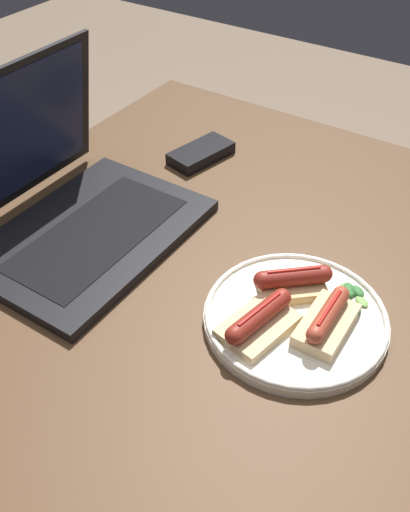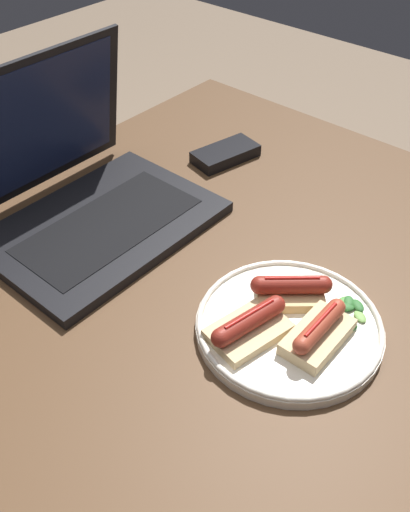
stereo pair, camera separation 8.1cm
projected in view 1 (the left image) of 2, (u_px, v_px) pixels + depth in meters
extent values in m
cube|color=#4C331E|center=(110.00, 360.00, 0.77)|extent=(1.48, 0.87, 0.04)
cylinder|color=#4C331E|center=(184.00, 236.00, 1.56)|extent=(0.05, 0.05, 0.71)
cube|color=black|center=(91.00, 234.00, 0.93)|extent=(0.37, 0.26, 0.02)
cube|color=black|center=(98.00, 233.00, 0.92)|extent=(0.30, 0.14, 0.00)
cube|color=black|center=(9.00, 138.00, 0.91)|extent=(0.37, 0.05, 0.24)
cube|color=#192347|center=(11.00, 138.00, 0.91)|extent=(0.33, 0.04, 0.21)
cylinder|color=silver|center=(295.00, 319.00, 0.79)|extent=(0.26, 0.26, 0.01)
torus|color=silver|center=(296.00, 314.00, 0.79)|extent=(0.25, 0.25, 0.01)
cube|color=tan|center=(292.00, 287.00, 0.82)|extent=(0.11, 0.11, 0.01)
cylinder|color=maroon|center=(293.00, 277.00, 0.81)|extent=(0.08, 0.08, 0.03)
sphere|color=maroon|center=(262.00, 280.00, 0.80)|extent=(0.03, 0.03, 0.03)
sphere|color=maroon|center=(324.00, 274.00, 0.81)|extent=(0.03, 0.03, 0.03)
cylinder|color=red|center=(294.00, 270.00, 0.80)|extent=(0.05, 0.06, 0.01)
cube|color=#D6B784|center=(326.00, 325.00, 0.76)|extent=(0.11, 0.06, 0.02)
cylinder|color=#9E3D28|center=(328.00, 314.00, 0.75)|extent=(0.09, 0.02, 0.02)
sphere|color=#9E3D28|center=(315.00, 335.00, 0.72)|extent=(0.02, 0.02, 0.02)
sphere|color=#9E3D28|center=(341.00, 294.00, 0.78)|extent=(0.02, 0.02, 0.02)
cylinder|color=red|center=(330.00, 308.00, 0.74)|extent=(0.07, 0.01, 0.00)
cube|color=#D6B784|center=(258.00, 326.00, 0.77)|extent=(0.12, 0.09, 0.01)
cylinder|color=maroon|center=(259.00, 316.00, 0.75)|extent=(0.10, 0.04, 0.03)
sphere|color=maroon|center=(234.00, 335.00, 0.73)|extent=(0.03, 0.03, 0.03)
sphere|color=maroon|center=(282.00, 298.00, 0.78)|extent=(0.03, 0.03, 0.03)
cylinder|color=red|center=(260.00, 309.00, 0.74)|extent=(0.08, 0.02, 0.01)
ellipsoid|color=#387A33|center=(344.00, 303.00, 0.80)|extent=(0.02, 0.03, 0.01)
ellipsoid|color=#4C8E3D|center=(343.00, 289.00, 0.82)|extent=(0.03, 0.02, 0.01)
ellipsoid|color=#2D662D|center=(346.00, 294.00, 0.82)|extent=(0.03, 0.03, 0.01)
ellipsoid|color=#2D662D|center=(343.00, 311.00, 0.79)|extent=(0.02, 0.03, 0.00)
ellipsoid|color=#2D662D|center=(358.00, 291.00, 0.82)|extent=(0.03, 0.03, 0.01)
ellipsoid|color=#2D662D|center=(349.00, 289.00, 0.82)|extent=(0.03, 0.02, 0.01)
ellipsoid|color=#709E4C|center=(362.00, 301.00, 0.81)|extent=(0.02, 0.03, 0.01)
ellipsoid|color=#2D662D|center=(351.00, 313.00, 0.79)|extent=(0.03, 0.03, 0.01)
ellipsoid|color=#709E4C|center=(330.00, 298.00, 0.81)|extent=(0.03, 0.03, 0.01)
cube|color=black|center=(201.00, 153.00, 1.12)|extent=(0.14, 0.09, 0.02)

